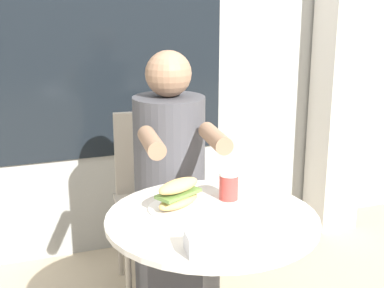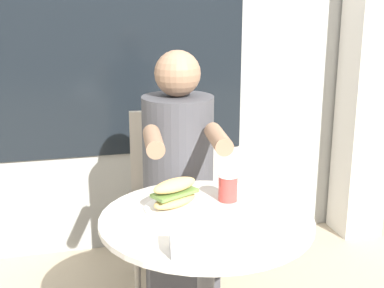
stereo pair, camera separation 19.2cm
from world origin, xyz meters
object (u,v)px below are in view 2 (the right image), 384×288
(seated_diner, at_px, (179,206))
(drink_cup, at_px, (228,187))
(diner_chair, at_px, (167,182))
(cafe_table, at_px, (206,267))
(sandwich_on_plate, at_px, (175,196))

(seated_diner, xyz_separation_m, drink_cup, (0.09, -0.41, 0.23))
(seated_diner, relative_size, drink_cup, 11.78)
(diner_chair, xyz_separation_m, drink_cup, (0.08, -0.75, 0.24))
(seated_diner, bearing_deg, drink_cup, 108.34)
(cafe_table, xyz_separation_m, sandwich_on_plate, (-0.09, 0.09, 0.24))
(sandwich_on_plate, relative_size, drink_cup, 2.07)
(seated_diner, distance_m, drink_cup, 0.48)
(cafe_table, xyz_separation_m, seated_diner, (0.03, 0.53, 0.01))
(cafe_table, bearing_deg, seated_diner, 87.17)
(drink_cup, bearing_deg, cafe_table, -132.77)
(diner_chair, height_order, drink_cup, diner_chair)
(cafe_table, height_order, drink_cup, drink_cup)
(seated_diner, bearing_deg, cafe_table, 93.31)
(cafe_table, distance_m, seated_diner, 0.53)
(diner_chair, relative_size, seated_diner, 0.72)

